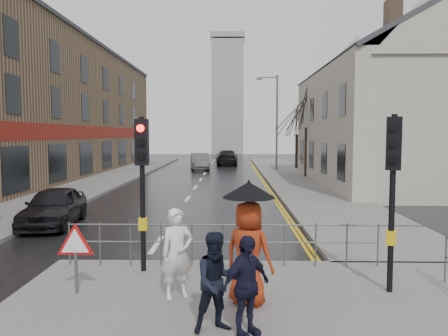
{
  "coord_description": "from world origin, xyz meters",
  "views": [
    {
      "loc": [
        2.15,
        -9.25,
        3.17
      ],
      "look_at": [
        1.91,
        4.57,
        2.09
      ],
      "focal_mm": 35.0,
      "sensor_mm": 36.0,
      "label": 1
    }
  ],
  "objects_px": {
    "pedestrian_d": "(246,286)",
    "car_mid": "(200,161)",
    "pedestrian_b": "(217,282)",
    "pedestrian_a": "(177,253)",
    "pedestrian_with_umbrella": "(249,240)",
    "car_parked": "(54,206)"
  },
  "relations": [
    {
      "from": "pedestrian_d",
      "to": "car_mid",
      "type": "xyz_separation_m",
      "value": [
        -3.04,
        32.49,
        -0.17
      ]
    },
    {
      "from": "pedestrian_b",
      "to": "pedestrian_a",
      "type": "bearing_deg",
      "value": 99.87
    },
    {
      "from": "pedestrian_with_umbrella",
      "to": "pedestrian_d",
      "type": "height_order",
      "value": "pedestrian_with_umbrella"
    },
    {
      "from": "pedestrian_with_umbrella",
      "to": "car_parked",
      "type": "xyz_separation_m",
      "value": [
        -6.45,
        7.22,
        -0.63
      ]
    },
    {
      "from": "pedestrian_a",
      "to": "pedestrian_with_umbrella",
      "type": "distance_m",
      "value": 1.37
    },
    {
      "from": "pedestrian_with_umbrella",
      "to": "car_mid",
      "type": "xyz_separation_m",
      "value": [
        -3.13,
        31.24,
        -0.57
      ]
    },
    {
      "from": "pedestrian_with_umbrella",
      "to": "car_mid",
      "type": "bearing_deg",
      "value": 95.71
    },
    {
      "from": "pedestrian_d",
      "to": "car_mid",
      "type": "bearing_deg",
      "value": 55.38
    },
    {
      "from": "pedestrian_b",
      "to": "car_mid",
      "type": "bearing_deg",
      "value": 74.86
    },
    {
      "from": "pedestrian_with_umbrella",
      "to": "car_mid",
      "type": "distance_m",
      "value": 31.4
    },
    {
      "from": "pedestrian_b",
      "to": "pedestrian_d",
      "type": "bearing_deg",
      "value": -39.21
    },
    {
      "from": "pedestrian_a",
      "to": "pedestrian_d",
      "type": "distance_m",
      "value": 1.96
    },
    {
      "from": "pedestrian_d",
      "to": "pedestrian_b",
      "type": "bearing_deg",
      "value": 120.58
    },
    {
      "from": "pedestrian_d",
      "to": "pedestrian_a",
      "type": "bearing_deg",
      "value": 88.47
    },
    {
      "from": "pedestrian_d",
      "to": "car_parked",
      "type": "xyz_separation_m",
      "value": [
        -6.37,
        8.47,
        -0.24
      ]
    },
    {
      "from": "pedestrian_b",
      "to": "pedestrian_d",
      "type": "height_order",
      "value": "pedestrian_b"
    },
    {
      "from": "car_parked",
      "to": "car_mid",
      "type": "distance_m",
      "value": 24.25
    },
    {
      "from": "car_mid",
      "to": "pedestrian_d",
      "type": "bearing_deg",
      "value": -92.48
    },
    {
      "from": "pedestrian_d",
      "to": "car_parked",
      "type": "relative_size",
      "value": 0.39
    },
    {
      "from": "pedestrian_a",
      "to": "pedestrian_b",
      "type": "distance_m",
      "value": 1.59
    },
    {
      "from": "pedestrian_a",
      "to": "pedestrian_with_umbrella",
      "type": "bearing_deg",
      "value": -37.79
    },
    {
      "from": "pedestrian_with_umbrella",
      "to": "car_parked",
      "type": "height_order",
      "value": "pedestrian_with_umbrella"
    }
  ]
}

